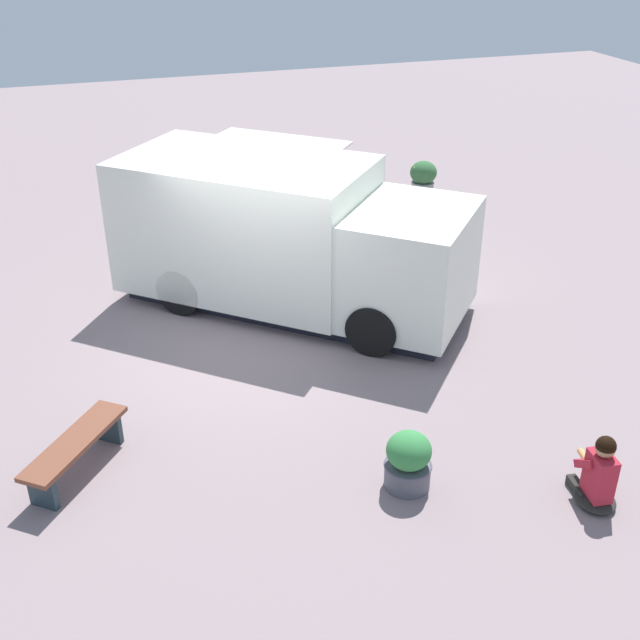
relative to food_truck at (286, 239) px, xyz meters
The scene contains 6 objects.
ground_plane 1.75m from the food_truck, 37.74° to the right, with size 40.00×40.00×0.00m, color gray.
food_truck is the anchor object (origin of this frame).
person_customer 6.09m from the food_truck, 18.09° to the left, with size 0.75×0.50×0.89m.
planter_flowering_near 4.91m from the food_truck, ahead, with size 0.55×0.55×0.71m.
planter_flowering_side 5.97m from the food_truck, 133.34° to the left, with size 0.59×0.59×0.80m.
plaza_bench 4.98m from the food_truck, 45.69° to the right, with size 1.49×1.30×0.46m.
Camera 1 is at (10.14, -2.29, 5.94)m, focal length 44.16 mm.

